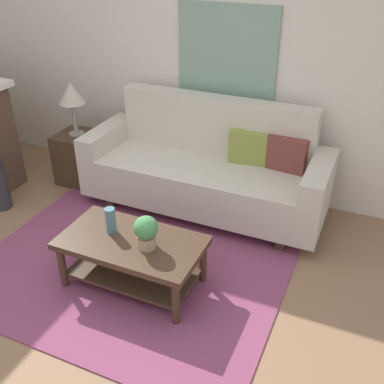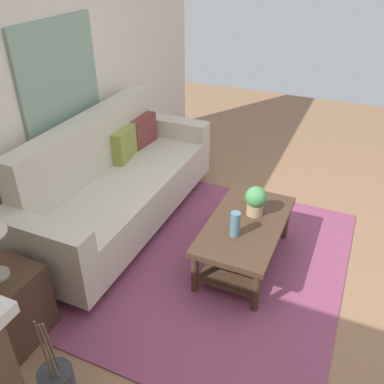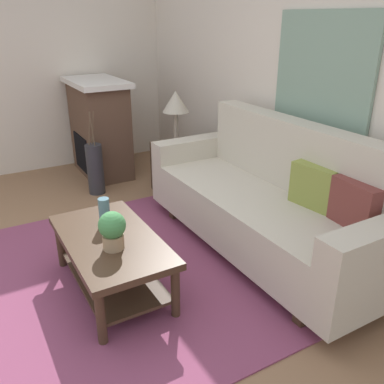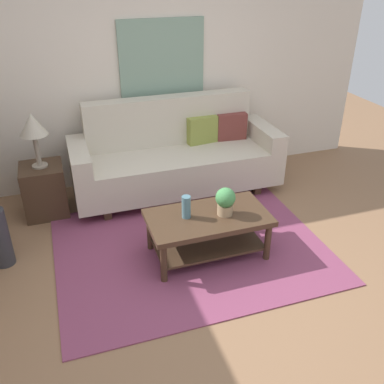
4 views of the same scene
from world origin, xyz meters
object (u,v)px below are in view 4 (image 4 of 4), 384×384
Objects in this scene: throw_pillow_olive at (202,130)px; coffee_table at (208,226)px; throw_pillow_maroon at (231,126)px; table_lamp at (33,127)px; side_table at (45,190)px; framed_painting at (162,63)px; potted_plant_tabletop at (225,201)px; tabletop_vase at (186,207)px; couch at (175,157)px.

coffee_table is (-0.45, -1.44, -0.37)m from throw_pillow_olive.
table_lamp is at bearing -175.51° from throw_pillow_maroon.
side_table is 1.94m from framed_painting.
tabletop_vase is at bearing 169.94° from potted_plant_tabletop.
framed_painting is at bearing 137.55° from throw_pillow_olive.
framed_painting is at bearing 81.00° from tabletop_vase.
throw_pillow_maroon is at bearing 0.00° from throw_pillow_olive.
side_table is (-1.21, 1.23, -0.26)m from tabletop_vase.
couch is at bearing 86.50° from coffee_table.
framed_painting is (-0.07, 1.80, 0.84)m from potted_plant_tabletop.
table_lamp reaches higher than coffee_table.
table_lamp reaches higher than throw_pillow_olive.
coffee_table is 2.00m from table_lamp.
potted_plant_tabletop is (0.07, -1.34, 0.14)m from couch.
tabletop_vase reaches higher than side_table.
table_lamp is (-1.85, -0.17, 0.31)m from throw_pillow_olive.
throw_pillow_maroon reaches higher than side_table.
tabletop_vase is 0.80× the size of potted_plant_tabletop.
side_table is (-1.55, 1.29, -0.29)m from potted_plant_tabletop.
throw_pillow_olive is at bearing 78.33° from potted_plant_tabletop.
potted_plant_tabletop is at bearing -101.67° from throw_pillow_olive.
throw_pillow_maroon is at bearing 9.50° from couch.
throw_pillow_olive is 1.55m from tabletop_vase.
throw_pillow_olive is 1.00× the size of throw_pillow_maroon.
couch is 2.15× the size of coffee_table.
couch is 0.47m from throw_pillow_olive.
side_table is 0.57× the size of framed_painting.
throw_pillow_olive is 1.50m from potted_plant_tabletop.
couch is 1.31m from tabletop_vase.
throw_pillow_maroon is (0.37, 0.00, 0.00)m from throw_pillow_olive.
throw_pillow_maroon is at bearing 60.09° from coffee_table.
potted_plant_tabletop is (-0.30, -1.46, -0.11)m from throw_pillow_olive.
coffee_table is 0.30m from tabletop_vase.
couch is 2.39× the size of framed_painting.
side_table is (-1.85, -0.17, -0.40)m from throw_pillow_olive.
framed_painting reaches higher than throw_pillow_olive.
coffee_table is 5.22× the size of tabletop_vase.
table_lamp reaches higher than side_table.
throw_pillow_olive is at bearing 5.38° from side_table.
side_table is (-2.23, -0.17, -0.40)m from throw_pillow_maroon.
throw_pillow_maroon is at bearing 65.23° from potted_plant_tabletop.
coffee_table is 0.30m from potted_plant_tabletop.
coffee_table is 4.20× the size of potted_plant_tabletop.
side_table is (-1.48, -0.05, -0.15)m from couch.
coffee_table is at bearing -93.50° from couch.
throw_pillow_maroon reaches higher than coffee_table.
throw_pillow_olive is 1.90m from side_table.
couch is 1.35m from potted_plant_tabletop.
throw_pillow_maroon is at bearing -24.58° from framed_painting.
throw_pillow_maroon is 1.71× the size of tabletop_vase.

